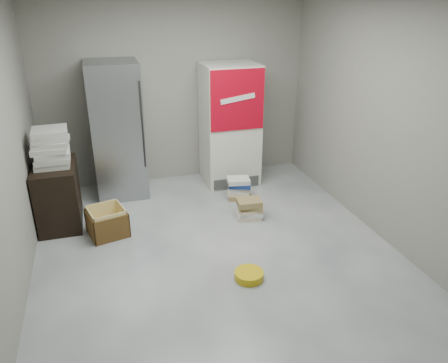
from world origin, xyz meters
TOP-DOWN VIEW (x-y plane):
  - ground at (0.00, 0.00)m, footprint 5.00×5.00m
  - room_shell at (0.00, 0.00)m, footprint 4.04×5.04m
  - steel_fridge at (-0.90, 2.13)m, footprint 0.70×0.72m
  - coke_cooler at (0.75, 2.12)m, footprint 0.80×0.73m
  - wood_shelf at (-1.73, 1.40)m, footprint 0.50×0.80m
  - supply_box_stack at (-1.72, 1.40)m, footprint 0.44×0.44m
  - phonebook_stack_main at (0.69, 1.45)m, footprint 0.38×0.36m
  - phonebook_stack_side at (0.64, 0.85)m, footprint 0.38×0.32m
  - cardboard_box at (-1.18, 0.95)m, footprint 0.53×0.53m
  - bucket_lid at (0.18, -0.40)m, footprint 0.40×0.40m

SIDE VIEW (x-z plane):
  - ground at x=0.00m, z-range 0.00..0.00m
  - bucket_lid at x=0.18m, z-range 0.00..0.08m
  - phonebook_stack_side at x=0.64m, z-range 0.00..0.27m
  - cardboard_box at x=-1.18m, z-range -0.03..0.32m
  - phonebook_stack_main at x=0.69m, z-range 0.00..0.31m
  - wood_shelf at x=-1.73m, z-range 0.00..0.80m
  - coke_cooler at x=0.75m, z-range 0.00..1.80m
  - steel_fridge at x=-0.90m, z-range 0.00..1.90m
  - supply_box_stack at x=-1.72m, z-range 0.80..1.25m
  - room_shell at x=0.00m, z-range 0.39..3.21m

